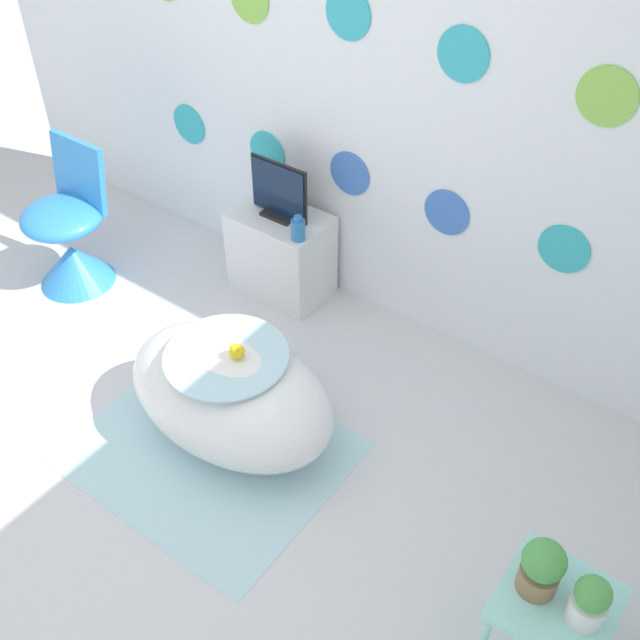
% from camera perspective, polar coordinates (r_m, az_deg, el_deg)
% --- Properties ---
extents(ground_plane, '(12.00, 12.00, 0.00)m').
position_cam_1_polar(ground_plane, '(3.38, -17.42, -14.57)').
color(ground_plane, silver).
extents(wall_back_dotted, '(5.08, 0.05, 2.60)m').
position_cam_1_polar(wall_back_dotted, '(3.65, 2.75, 18.55)').
color(wall_back_dotted, white).
rests_on(wall_back_dotted, ground_plane).
extents(rug, '(1.18, 0.97, 0.01)m').
position_cam_1_polar(rug, '(3.50, -8.44, -9.87)').
color(rug, silver).
rests_on(rug, ground_plane).
extents(bathtub, '(1.03, 0.66, 0.50)m').
position_cam_1_polar(bathtub, '(3.38, -6.85, -5.55)').
color(bathtub, white).
rests_on(bathtub, ground_plane).
extents(rubber_duck, '(0.07, 0.07, 0.08)m').
position_cam_1_polar(rubber_duck, '(3.15, -6.40, -2.36)').
color(rubber_duck, yellow).
rests_on(rubber_duck, bathtub).
extents(chair, '(0.45, 0.45, 0.82)m').
position_cam_1_polar(chair, '(4.44, -18.52, 5.78)').
color(chair, '#338CE0').
rests_on(chair, ground_plane).
extents(tv_cabinet, '(0.52, 0.35, 0.50)m').
position_cam_1_polar(tv_cabinet, '(4.16, -2.97, 5.06)').
color(tv_cabinet, silver).
rests_on(tv_cabinet, ground_plane).
extents(tv, '(0.35, 0.12, 0.32)m').
position_cam_1_polar(tv, '(3.95, -3.15, 9.65)').
color(tv, black).
rests_on(tv, tv_cabinet).
extents(vase, '(0.07, 0.07, 0.14)m').
position_cam_1_polar(vase, '(3.81, -1.68, 6.94)').
color(vase, '#2D72B7').
rests_on(vase, tv_cabinet).
extents(side_table, '(0.36, 0.37, 0.46)m').
position_cam_1_polar(side_table, '(2.73, 17.29, -20.71)').
color(side_table, '#99E0D8').
rests_on(side_table, ground_plane).
extents(potted_plant_left, '(0.14, 0.14, 0.23)m').
position_cam_1_polar(potted_plant_left, '(2.56, 16.55, -17.61)').
color(potted_plant_left, '#8C6B4C').
rests_on(potted_plant_left, side_table).
extents(potted_plant_right, '(0.12, 0.12, 0.20)m').
position_cam_1_polar(potted_plant_right, '(2.56, 19.87, -19.51)').
color(potted_plant_right, white).
rests_on(potted_plant_right, side_table).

